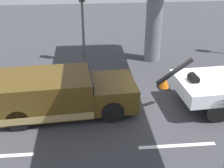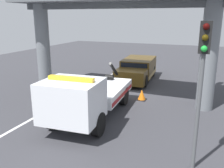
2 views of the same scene
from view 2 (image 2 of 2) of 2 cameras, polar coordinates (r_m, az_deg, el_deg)
The scene contains 10 objects.
ground_plane at distance 15.62m, azimuth 1.71°, elevation -2.47°, with size 60.00×40.00×0.10m, color #38383D.
lane_stripe_west at distance 21.88m, azimuth 1.09°, elevation 2.88°, with size 2.60×0.16×0.01m, color silver.
lane_stripe_mid at distance 16.60m, azimuth -6.39°, elevation -1.29°, with size 2.60×0.16×0.01m, color silver.
lane_stripe_east at distance 12.01m, azimuth -20.25°, elevation -8.85°, with size 2.60×0.16×0.01m, color silver.
tow_truck_white at distance 11.31m, azimuth -5.98°, elevation -2.92°, with size 7.32×2.78×2.46m.
towed_van_green at distance 19.02m, azimuth 5.87°, elevation 3.29°, with size 5.33×2.52×1.58m.
overpass_structure at distance 14.19m, azimuth 0.79°, elevation 17.72°, with size 3.60×12.11×6.33m.
traffic_light_near at distance 17.01m, azimuth 21.58°, elevation 8.59°, with size 0.39×0.32×4.16m.
traffic_light_far at distance 7.55m, azimuth 20.24°, elevation 3.90°, with size 0.39×0.32×4.62m.
traffic_cone_orange at distance 14.52m, azimuth 6.92°, elevation -2.55°, with size 0.52×0.52×0.62m.
Camera 2 is at (13.94, 5.17, 4.74)m, focal length 39.44 mm.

